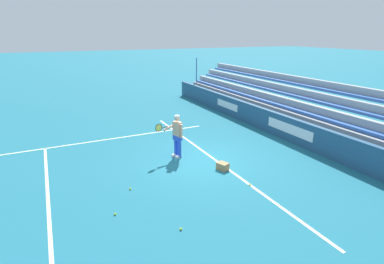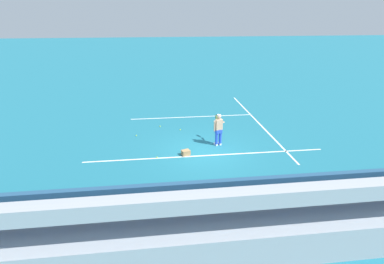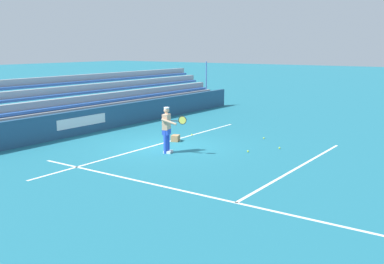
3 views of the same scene
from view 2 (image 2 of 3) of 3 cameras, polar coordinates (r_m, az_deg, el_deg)
The scene contains 12 objects.
ground_plane at distance 15.36m, azimuth 2.54°, elevation -3.68°, with size 160.00×160.00×0.00m, color #1E6B7F.
court_baseline_white at distance 14.92m, azimuth 2.85°, elevation -4.49°, with size 12.00×0.10×0.01m, color white.
court_sideline_white at distance 19.94m, azimuth 12.36°, elevation 1.92°, with size 0.10×12.00×0.01m, color white.
court_service_line_white at distance 20.41m, azimuth 0.01°, elevation 2.90°, with size 8.22×0.10×0.01m, color white.
back_wall_sponsor_board at distance 11.05m, azimuth 6.71°, elevation -11.50°, with size 24.31×0.25×1.10m.
bleacher_stand at distance 9.52m, azimuth 9.34°, elevation -16.54°, with size 23.10×2.40×2.95m.
tennis_player at distance 15.79m, azimuth 5.07°, elevation 0.51°, with size 0.58×1.07×1.71m.
ball_box_cardboard at distance 14.90m, azimuth -1.21°, elevation -3.94°, with size 0.40×0.30×0.26m, color #A87F51.
tennis_ball_far_left at distance 18.08m, azimuth -2.26°, elevation 0.45°, with size 0.07×0.07×0.07m, color #CCE533.
tennis_ball_by_box at distance 17.50m, azimuth -10.56°, elevation -0.65°, with size 0.07×0.07×0.07m, color #CCE533.
tennis_ball_midcourt at distance 18.72m, azimuth -6.11°, elevation 1.10°, with size 0.07×0.07×0.07m, color #CCE533.
tennis_ball_stray_back at distance 14.74m, azimuth -6.70°, elevation -4.82°, with size 0.07×0.07×0.07m, color #CCE533.
Camera 2 is at (-2.37, -13.68, 6.57)m, focal length 28.00 mm.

